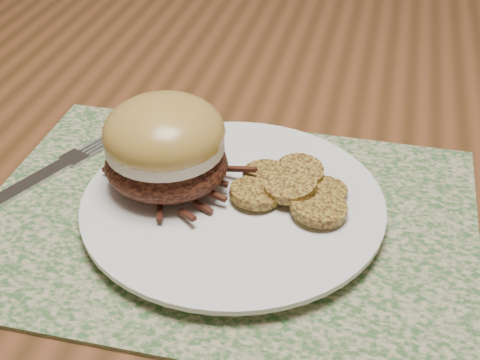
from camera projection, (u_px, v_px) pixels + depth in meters
name	position (u px, v px, depth m)	size (l,w,h in m)	color
dining_table	(388.00, 170.00, 0.82)	(1.50, 0.90, 0.75)	brown
placemat	(225.00, 219.00, 0.61)	(0.45, 0.33, 0.00)	#395F31
dinner_plate	(233.00, 206.00, 0.61)	(0.26, 0.26, 0.02)	white
pork_sandwich	(165.00, 146.00, 0.60)	(0.12, 0.11, 0.09)	black
roasted_potatoes	(293.00, 188.00, 0.61)	(0.12, 0.12, 0.03)	olive
fork	(33.00, 181.00, 0.65)	(0.10, 0.19, 0.00)	#B1B0B7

